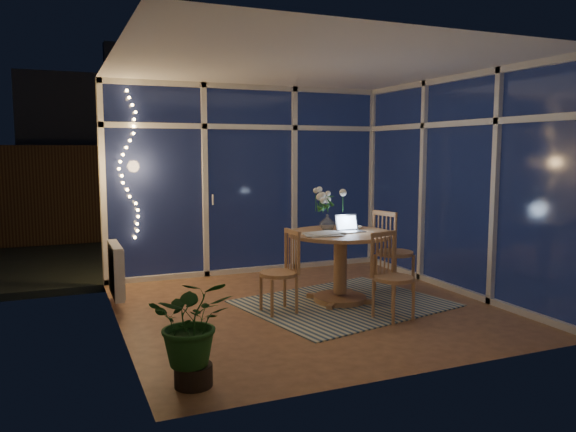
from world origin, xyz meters
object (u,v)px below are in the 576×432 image
at_px(chair_right, 394,251).
at_px(laptop, 351,223).
at_px(flower_vase, 327,221).
at_px(dining_table, 340,267).
at_px(potted_plant, 193,336).
at_px(chair_left, 279,272).
at_px(chair_front, 394,276).

bearing_deg(chair_right, laptop, 89.41).
bearing_deg(flower_vase, dining_table, -72.90).
bearing_deg(laptop, chair_right, 9.90).
bearing_deg(dining_table, laptop, -15.97).
relative_size(dining_table, laptop, 4.14).
height_order(laptop, flower_vase, flower_vase).
xyz_separation_m(laptop, potted_plant, (-2.18, -1.58, -0.52)).
height_order(dining_table, chair_left, chair_left).
relative_size(chair_front, flower_vase, 4.27).
xyz_separation_m(dining_table, flower_vase, (-0.06, 0.20, 0.50)).
height_order(chair_left, laptop, laptop).
relative_size(chair_front, potted_plant, 1.18).
height_order(chair_right, chair_front, chair_right).
xyz_separation_m(chair_front, potted_plant, (-2.25, -0.82, -0.07)).
height_order(laptop, potted_plant, laptop).
distance_m(dining_table, chair_left, 0.82).
relative_size(flower_vase, potted_plant, 0.28).
xyz_separation_m(dining_table, potted_plant, (-2.06, -1.61, -0.02)).
height_order(chair_left, chair_front, chair_front).
bearing_deg(chair_left, potted_plant, -44.09).
height_order(chair_right, potted_plant, chair_right).
bearing_deg(dining_table, flower_vase, 107.10).
distance_m(chair_left, potted_plant, 1.94).
distance_m(chair_front, flower_vase, 1.13).
relative_size(dining_table, potted_plant, 1.54).
xyz_separation_m(chair_right, flower_vase, (-0.87, 0.07, 0.40)).
height_order(dining_table, flower_vase, flower_vase).
relative_size(chair_left, potted_plant, 1.18).
bearing_deg(chair_front, flower_vase, 91.53).
height_order(chair_right, flower_vase, chair_right).
bearing_deg(flower_vase, chair_right, -4.68).
xyz_separation_m(chair_left, chair_right, (1.61, 0.27, 0.06)).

